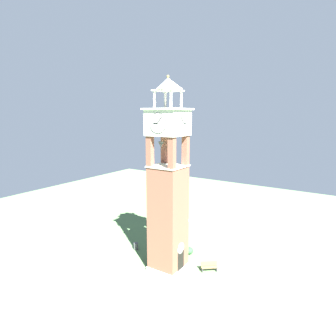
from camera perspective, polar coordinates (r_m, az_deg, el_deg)
The scene contains 6 objects.
ground at distance 31.20m, azimuth 0.00°, elevation -19.08°, with size 80.00×80.00×0.00m, color #517547.
clock_tower at distance 28.17m, azimuth 0.00°, elevation -4.99°, with size 3.59×3.59×18.91m.
park_bench at distance 30.72m, azimuth 8.11°, elevation -18.67°, with size 1.36×1.51×0.95m.
lamp_post at distance 34.73m, azimuth 3.92°, elevation -11.51°, with size 0.36×0.36×3.42m.
trash_bin at distance 34.88m, azimuth -6.34°, elevation -15.05°, with size 0.52×0.52×0.80m, color #4C4C51.
shrub_near_entry at distance 33.80m, azimuth 4.10°, elevation -15.93°, with size 0.97×0.97×0.75m, color #28562D.
Camera 1 is at (-22.67, -14.96, 15.35)m, focal length 30.93 mm.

